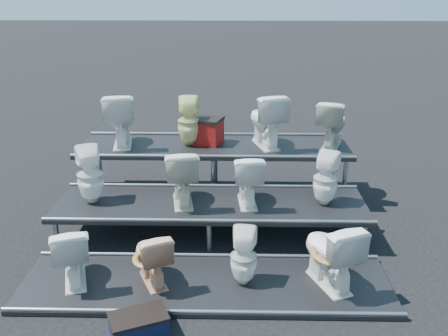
{
  "coord_description": "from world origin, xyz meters",
  "views": [
    {
      "loc": [
        0.31,
        -6.17,
        3.28
      ],
      "look_at": [
        0.18,
        0.1,
        0.93
      ],
      "focal_mm": 40.0,
      "sensor_mm": 36.0,
      "label": 1
    }
  ],
  "objects_px": {
    "toilet_6": "(247,179)",
    "toilet_8": "(120,119)",
    "toilet_0": "(72,253)",
    "toilet_1": "(151,256)",
    "toilet_11": "(332,123)",
    "toilet_2": "(244,257)",
    "red_crate": "(205,132)",
    "toilet_4": "(90,175)",
    "toilet_9": "(189,121)",
    "toilet_3": "(330,252)",
    "toilet_10": "(266,119)",
    "toilet_7": "(326,179)",
    "step_stool": "(139,326)",
    "toilet_5": "(181,176)"
  },
  "relations": [
    {
      "from": "toilet_2",
      "to": "red_crate",
      "type": "xyz_separation_m",
      "value": [
        -0.58,
        2.71,
        0.65
      ]
    },
    {
      "from": "toilet_6",
      "to": "toilet_11",
      "type": "bearing_deg",
      "value": -140.57
    },
    {
      "from": "toilet_7",
      "to": "toilet_11",
      "type": "xyz_separation_m",
      "value": [
        0.29,
        1.3,
        0.41
      ]
    },
    {
      "from": "toilet_1",
      "to": "step_stool",
      "type": "relative_size",
      "value": 1.21
    },
    {
      "from": "toilet_6",
      "to": "toilet_10",
      "type": "distance_m",
      "value": 1.42
    },
    {
      "from": "toilet_1",
      "to": "toilet_7",
      "type": "relative_size",
      "value": 0.9
    },
    {
      "from": "toilet_2",
      "to": "toilet_5",
      "type": "relative_size",
      "value": 0.86
    },
    {
      "from": "toilet_8",
      "to": "toilet_11",
      "type": "distance_m",
      "value": 3.28
    },
    {
      "from": "toilet_1",
      "to": "toilet_9",
      "type": "xyz_separation_m",
      "value": [
        0.21,
        2.6,
        0.86
      ]
    },
    {
      "from": "toilet_5",
      "to": "toilet_11",
      "type": "relative_size",
      "value": 1.06
    },
    {
      "from": "toilet_3",
      "to": "red_crate",
      "type": "distance_m",
      "value": 3.17
    },
    {
      "from": "toilet_4",
      "to": "toilet_9",
      "type": "xyz_separation_m",
      "value": [
        1.22,
        1.3,
        0.39
      ]
    },
    {
      "from": "toilet_2",
      "to": "toilet_11",
      "type": "bearing_deg",
      "value": -112.36
    },
    {
      "from": "toilet_0",
      "to": "toilet_8",
      "type": "bearing_deg",
      "value": -109.07
    },
    {
      "from": "toilet_1",
      "to": "toilet_8",
      "type": "xyz_separation_m",
      "value": [
        -0.85,
        2.6,
        0.89
      ]
    },
    {
      "from": "toilet_1",
      "to": "toilet_2",
      "type": "height_order",
      "value": "toilet_2"
    },
    {
      "from": "toilet_5",
      "to": "toilet_10",
      "type": "height_order",
      "value": "toilet_10"
    },
    {
      "from": "toilet_4",
      "to": "toilet_6",
      "type": "distance_m",
      "value": 2.1
    },
    {
      "from": "toilet_5",
      "to": "red_crate",
      "type": "height_order",
      "value": "toilet_5"
    },
    {
      "from": "toilet_7",
      "to": "toilet_10",
      "type": "bearing_deg",
      "value": -37.08
    },
    {
      "from": "toilet_10",
      "to": "toilet_5",
      "type": "bearing_deg",
      "value": 31.52
    },
    {
      "from": "toilet_8",
      "to": "toilet_10",
      "type": "distance_m",
      "value": 2.26
    },
    {
      "from": "toilet_3",
      "to": "toilet_10",
      "type": "distance_m",
      "value": 2.79
    },
    {
      "from": "toilet_6",
      "to": "step_stool",
      "type": "height_order",
      "value": "toilet_6"
    },
    {
      "from": "toilet_6",
      "to": "toilet_11",
      "type": "xyz_separation_m",
      "value": [
        1.34,
        1.3,
        0.41
      ]
    },
    {
      "from": "step_stool",
      "to": "toilet_9",
      "type": "bearing_deg",
      "value": 62.97
    },
    {
      "from": "red_crate",
      "to": "toilet_9",
      "type": "bearing_deg",
      "value": -138.62
    },
    {
      "from": "toilet_2",
      "to": "toilet_3",
      "type": "bearing_deg",
      "value": -174.1
    },
    {
      "from": "toilet_3",
      "to": "toilet_10",
      "type": "relative_size",
      "value": 0.96
    },
    {
      "from": "toilet_10",
      "to": "step_stool",
      "type": "xyz_separation_m",
      "value": [
        -1.41,
        -3.44,
        -1.18
      ]
    },
    {
      "from": "toilet_6",
      "to": "step_stool",
      "type": "bearing_deg",
      "value": 57.94
    },
    {
      "from": "toilet_9",
      "to": "toilet_5",
      "type": "bearing_deg",
      "value": 87.65
    },
    {
      "from": "toilet_0",
      "to": "toilet_4",
      "type": "height_order",
      "value": "toilet_4"
    },
    {
      "from": "toilet_5",
      "to": "toilet_6",
      "type": "distance_m",
      "value": 0.88
    },
    {
      "from": "toilet_7",
      "to": "toilet_9",
      "type": "height_order",
      "value": "toilet_9"
    },
    {
      "from": "toilet_2",
      "to": "toilet_9",
      "type": "distance_m",
      "value": 2.86
    },
    {
      "from": "red_crate",
      "to": "toilet_6",
      "type": "bearing_deg",
      "value": -48.28
    },
    {
      "from": "toilet_0",
      "to": "toilet_10",
      "type": "distance_m",
      "value": 3.58
    },
    {
      "from": "toilet_3",
      "to": "toilet_4",
      "type": "distance_m",
      "value": 3.29
    },
    {
      "from": "toilet_5",
      "to": "red_crate",
      "type": "bearing_deg",
      "value": -108.55
    },
    {
      "from": "toilet_1",
      "to": "toilet_4",
      "type": "xyz_separation_m",
      "value": [
        -1.01,
        1.3,
        0.46
      ]
    },
    {
      "from": "toilet_11",
      "to": "toilet_4",
      "type": "bearing_deg",
      "value": 41.07
    },
    {
      "from": "toilet_9",
      "to": "step_stool",
      "type": "xyz_separation_m",
      "value": [
        -0.22,
        -3.44,
        -1.15
      ]
    },
    {
      "from": "toilet_4",
      "to": "toilet_5",
      "type": "relative_size",
      "value": 1.0
    },
    {
      "from": "toilet_6",
      "to": "toilet_8",
      "type": "xyz_separation_m",
      "value": [
        -1.95,
        1.3,
        0.46
      ]
    },
    {
      "from": "toilet_8",
      "to": "toilet_3",
      "type": "bearing_deg",
      "value": 128.86
    },
    {
      "from": "toilet_2",
      "to": "red_crate",
      "type": "relative_size",
      "value": 1.32
    },
    {
      "from": "toilet_11",
      "to": "toilet_10",
      "type": "bearing_deg",
      "value": 20.37
    },
    {
      "from": "toilet_6",
      "to": "toilet_8",
      "type": "relative_size",
      "value": 0.85
    },
    {
      "from": "toilet_7",
      "to": "toilet_6",
      "type": "bearing_deg",
      "value": 23.62
    }
  ]
}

